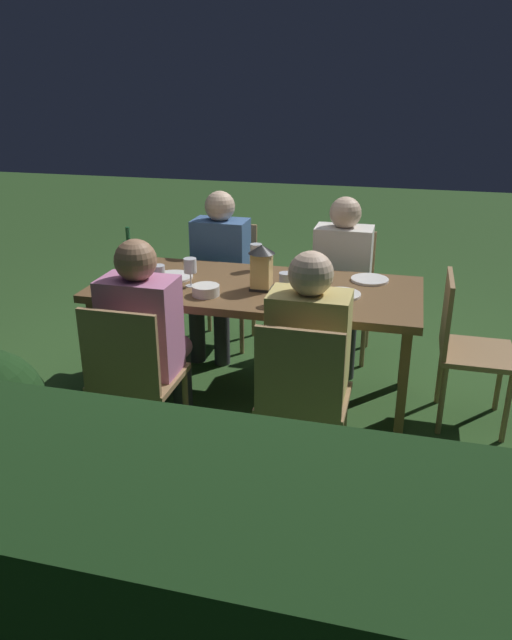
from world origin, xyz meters
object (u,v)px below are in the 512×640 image
at_px(dining_table, 256,294).
at_px(plate_c, 370,280).
at_px(person_in_cream, 341,275).
at_px(wine_glass_c, 158,274).
at_px(green_bottle_on_table, 130,256).
at_px(plate_b, 341,294).
at_px(chair_head_near, 465,344).
at_px(wine_glass_b, 286,282).
at_px(chair_side_left_a, 343,287).
at_px(wine_glass_e, 190,267).
at_px(wine_glass_a, 256,252).
at_px(person_in_pink, 146,332).
at_px(chair_side_right_a, 302,396).
at_px(bowl_olives, 206,290).
at_px(wine_glass_d, 315,263).
at_px(person_in_mustard, 310,349).
at_px(chair_side_left_b, 227,278).
at_px(plate_a, 173,277).
at_px(person_in_blue, 218,266).
at_px(chair_side_right_b, 133,375).
at_px(lantern_centerpiece, 262,265).
at_px(bowl_bread, 128,281).

height_order(dining_table, plate_c, plate_c).
height_order(person_in_cream, wine_glass_c, person_in_cream).
height_order(person_in_cream, green_bottle_on_table, person_in_cream).
distance_m(dining_table, plate_b, 0.51).
bearing_deg(chair_head_near, wine_glass_b, 13.44).
distance_m(dining_table, chair_side_left_a, 0.94).
distance_m(wine_glass_e, plate_b, 0.89).
bearing_deg(wine_glass_a, person_in_pink, 69.12).
xyz_separation_m(chair_side_left_a, wine_glass_b, (0.20, 1.05, 0.36)).
height_order(chair_side_left_a, green_bottle_on_table, green_bottle_on_table).
bearing_deg(plate_c, chair_side_right_a, 78.86).
height_order(wine_glass_c, wine_glass_e, same).
bearing_deg(chair_head_near, person_in_cream, -38.52).
height_order(chair_side_right_a, plate_c, chair_side_right_a).
distance_m(dining_table, bowl_olives, 0.34).
bearing_deg(chair_side_left_a, wine_glass_d, 80.00).
height_order(person_in_cream, person_in_mustard, same).
distance_m(person_in_mustard, wine_glass_b, 0.48).
relative_size(chair_side_left_b, chair_side_right_a, 1.00).
relative_size(chair_side_left_a, wine_glass_b, 5.15).
bearing_deg(bowl_olives, plate_b, -166.06).
distance_m(wine_glass_a, bowl_olives, 0.57).
bearing_deg(chair_side_right_a, wine_glass_c, -30.10).
bearing_deg(plate_a, person_in_blue, -99.66).
relative_size(chair_side_right_b, wine_glass_b, 5.15).
relative_size(chair_head_near, wine_glass_b, 5.15).
height_order(lantern_centerpiece, green_bottle_on_table, green_bottle_on_table).
distance_m(chair_head_near, chair_side_right_a, 1.12).
relative_size(dining_table, wine_glass_d, 11.35).
relative_size(plate_a, bowl_bread, 1.56).
bearing_deg(person_in_blue, chair_side_right_a, 121.10).
bearing_deg(chair_side_left_b, person_in_blue, 90.00).
bearing_deg(chair_side_right_a, person_in_cream, -90.00).
bearing_deg(plate_c, plate_a, 11.68).
bearing_deg(wine_glass_e, person_in_pink, 83.24).
height_order(person_in_cream, plate_b, person_in_cream).
height_order(person_in_cream, wine_glass_b, person_in_cream).
bearing_deg(chair_head_near, person_in_blue, -20.65).
relative_size(person_in_pink, lantern_centerpiece, 4.34).
distance_m(chair_side_left_b, chair_side_right_a, 1.84).
distance_m(green_bottle_on_table, bowl_olives, 0.67).
xyz_separation_m(wine_glass_d, plate_b, (-0.19, 0.21, -0.11)).
height_order(chair_side_left_a, wine_glass_a, wine_glass_a).
relative_size(chair_side_left_b, wine_glass_a, 5.15).
bearing_deg(chair_side_left_b, wine_glass_e, 93.83).
xyz_separation_m(person_in_blue, green_bottle_on_table, (0.40, 0.56, 0.20)).
distance_m(green_bottle_on_table, wine_glass_c, 0.48).
relative_size(chair_side_right_b, wine_glass_a, 5.15).
bearing_deg(chair_side_left_a, person_in_blue, 12.77).
bearing_deg(bowl_bread, person_in_cream, -146.09).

